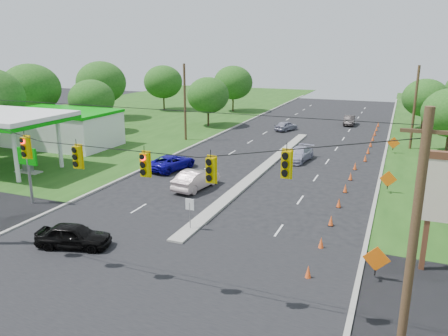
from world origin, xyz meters
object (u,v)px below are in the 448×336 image
at_px(gas_station, 52,126).
at_px(black_sedan, 74,236).
at_px(white_sedan, 196,179).
at_px(blue_pickup, 172,162).

distance_m(gas_station, black_sedan, 26.55).
bearing_deg(white_sedan, blue_pickup, -35.50).
bearing_deg(white_sedan, black_sedan, 89.66).
height_order(gas_station, black_sedan, gas_station).
height_order(white_sedan, blue_pickup, white_sedan).
bearing_deg(blue_pickup, white_sedan, 149.12).
bearing_deg(white_sedan, gas_station, -10.32).
bearing_deg(black_sedan, white_sedan, -23.20).
relative_size(gas_station, blue_pickup, 3.98).
xyz_separation_m(white_sedan, blue_pickup, (-4.48, 4.21, -0.08)).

